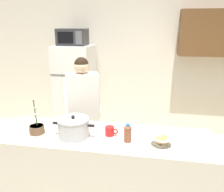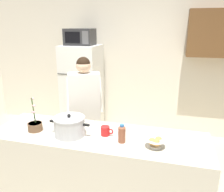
{
  "view_description": "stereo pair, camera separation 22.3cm",
  "coord_description": "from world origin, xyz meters",
  "px_view_note": "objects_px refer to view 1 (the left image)",
  "views": [
    {
      "loc": [
        0.48,
        -2.12,
        2.0
      ],
      "look_at": [
        0.0,
        0.55,
        1.17
      ],
      "focal_mm": 37.94,
      "sensor_mm": 36.0,
      "label": 1
    },
    {
      "loc": [
        0.7,
        -2.07,
        2.0
      ],
      "look_at": [
        0.0,
        0.55,
        1.17
      ],
      "focal_mm": 37.94,
      "sensor_mm": 36.0,
      "label": 2
    }
  ],
  "objects_px": {
    "cooking_pot": "(74,128)",
    "coffee_mug": "(110,131)",
    "potted_orchid": "(37,128)",
    "microwave": "(73,37)",
    "bread_bowl": "(162,141)",
    "bottle_near_edge": "(128,133)",
    "person_near_pot": "(83,103)",
    "refrigerator": "(76,91)"
  },
  "relations": [
    {
      "from": "microwave",
      "to": "person_near_pot",
      "type": "relative_size",
      "value": 0.3
    },
    {
      "from": "refrigerator",
      "to": "coffee_mug",
      "type": "bearing_deg",
      "value": -61.74
    },
    {
      "from": "cooking_pot",
      "to": "coffee_mug",
      "type": "bearing_deg",
      "value": 14.55
    },
    {
      "from": "bottle_near_edge",
      "to": "bread_bowl",
      "type": "bearing_deg",
      "value": -4.16
    },
    {
      "from": "refrigerator",
      "to": "microwave",
      "type": "xyz_separation_m",
      "value": [
        0.0,
        -0.02,
        0.96
      ]
    },
    {
      "from": "refrigerator",
      "to": "coffee_mug",
      "type": "height_order",
      "value": "refrigerator"
    },
    {
      "from": "coffee_mug",
      "to": "bottle_near_edge",
      "type": "xyz_separation_m",
      "value": [
        0.19,
        -0.1,
        0.04
      ]
    },
    {
      "from": "refrigerator",
      "to": "coffee_mug",
      "type": "relative_size",
      "value": 12.56
    },
    {
      "from": "bread_bowl",
      "to": "potted_orchid",
      "type": "relative_size",
      "value": 0.52
    },
    {
      "from": "coffee_mug",
      "to": "bottle_near_edge",
      "type": "relative_size",
      "value": 0.72
    },
    {
      "from": "cooking_pot",
      "to": "bottle_near_edge",
      "type": "xyz_separation_m",
      "value": [
        0.54,
        -0.01,
        -0.01
      ]
    },
    {
      "from": "person_near_pot",
      "to": "bread_bowl",
      "type": "distance_m",
      "value": 1.3
    },
    {
      "from": "refrigerator",
      "to": "potted_orchid",
      "type": "height_order",
      "value": "refrigerator"
    },
    {
      "from": "cooking_pot",
      "to": "person_near_pot",
      "type": "bearing_deg",
      "value": 100.53
    },
    {
      "from": "microwave",
      "to": "person_near_pot",
      "type": "distance_m",
      "value": 1.45
    },
    {
      "from": "cooking_pot",
      "to": "bread_bowl",
      "type": "height_order",
      "value": "cooking_pot"
    },
    {
      "from": "refrigerator",
      "to": "microwave",
      "type": "distance_m",
      "value": 0.96
    },
    {
      "from": "coffee_mug",
      "to": "bread_bowl",
      "type": "height_order",
      "value": "bread_bowl"
    },
    {
      "from": "potted_orchid",
      "to": "microwave",
      "type": "bearing_deg",
      "value": 97.22
    },
    {
      "from": "cooking_pot",
      "to": "bread_bowl",
      "type": "bearing_deg",
      "value": -2.13
    },
    {
      "from": "cooking_pot",
      "to": "bread_bowl",
      "type": "xyz_separation_m",
      "value": [
        0.86,
        -0.03,
        -0.05
      ]
    },
    {
      "from": "microwave",
      "to": "bottle_near_edge",
      "type": "bearing_deg",
      "value": -58.4
    },
    {
      "from": "coffee_mug",
      "to": "potted_orchid",
      "type": "xyz_separation_m",
      "value": [
        -0.75,
        -0.09,
        0.01
      ]
    },
    {
      "from": "cooking_pot",
      "to": "coffee_mug",
      "type": "xyz_separation_m",
      "value": [
        0.35,
        0.09,
        -0.05
      ]
    },
    {
      "from": "bottle_near_edge",
      "to": "cooking_pot",
      "type": "bearing_deg",
      "value": 179.07
    },
    {
      "from": "refrigerator",
      "to": "cooking_pot",
      "type": "bearing_deg",
      "value": -71.67
    },
    {
      "from": "person_near_pot",
      "to": "bread_bowl",
      "type": "xyz_separation_m",
      "value": [
        1.01,
        -0.83,
        -0.02
      ]
    },
    {
      "from": "refrigerator",
      "to": "cooking_pot",
      "type": "distance_m",
      "value": 2.04
    },
    {
      "from": "cooking_pot",
      "to": "potted_orchid",
      "type": "bearing_deg",
      "value": 179.24
    },
    {
      "from": "bread_bowl",
      "to": "bottle_near_edge",
      "type": "distance_m",
      "value": 0.32
    },
    {
      "from": "microwave",
      "to": "coffee_mug",
      "type": "distance_m",
      "value": 2.22
    },
    {
      "from": "refrigerator",
      "to": "bread_bowl",
      "type": "relative_size",
      "value": 8.53
    },
    {
      "from": "microwave",
      "to": "potted_orchid",
      "type": "distance_m",
      "value": 2.08
    },
    {
      "from": "bread_bowl",
      "to": "refrigerator",
      "type": "bearing_deg",
      "value": 127.36
    },
    {
      "from": "refrigerator",
      "to": "coffee_mug",
      "type": "distance_m",
      "value": 2.09
    },
    {
      "from": "refrigerator",
      "to": "bread_bowl",
      "type": "height_order",
      "value": "refrigerator"
    },
    {
      "from": "potted_orchid",
      "to": "coffee_mug",
      "type": "bearing_deg",
      "value": 6.52
    },
    {
      "from": "bottle_near_edge",
      "to": "potted_orchid",
      "type": "bearing_deg",
      "value": 179.14
    },
    {
      "from": "microwave",
      "to": "coffee_mug",
      "type": "relative_size",
      "value": 3.66
    },
    {
      "from": "refrigerator",
      "to": "person_near_pot",
      "type": "distance_m",
      "value": 1.25
    },
    {
      "from": "potted_orchid",
      "to": "bottle_near_edge",
      "type": "bearing_deg",
      "value": -0.86
    },
    {
      "from": "bread_bowl",
      "to": "microwave",
      "type": "bearing_deg",
      "value": 127.67
    }
  ]
}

